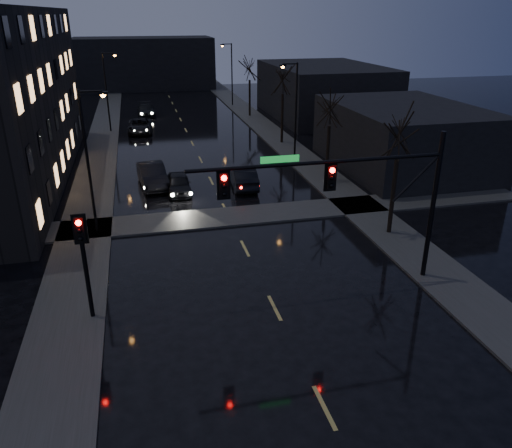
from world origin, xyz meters
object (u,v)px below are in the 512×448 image
oncoming_car_b (152,175)px  oncoming_car_d (146,110)px  lead_car (243,177)px  oncoming_car_a (179,184)px  oncoming_car_c (140,126)px

oncoming_car_b → oncoming_car_d: oncoming_car_b is taller
oncoming_car_b → lead_car: bearing=-20.5°
oncoming_car_a → lead_car: lead_car is taller
oncoming_car_c → oncoming_car_b: bearing=-85.6°
oncoming_car_a → oncoming_car_c: oncoming_car_c is taller
oncoming_car_a → lead_car: bearing=4.2°
oncoming_car_b → lead_car: oncoming_car_b is taller
oncoming_car_d → lead_car: (5.87, -29.35, 0.06)m
oncoming_car_b → oncoming_car_d: (0.45, 27.69, -0.11)m
oncoming_car_c → lead_car: lead_car is taller
oncoming_car_a → lead_car: 4.64m
oncoming_car_a → oncoming_car_d: bearing=93.6°
oncoming_car_c → oncoming_car_d: size_ratio=1.06×
oncoming_car_a → oncoming_car_d: size_ratio=0.81×
oncoming_car_b → oncoming_car_c: oncoming_car_b is taller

